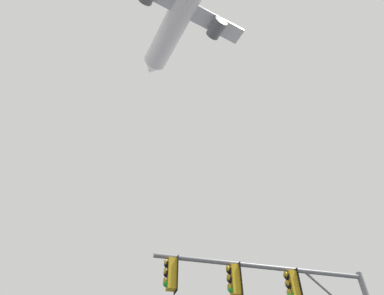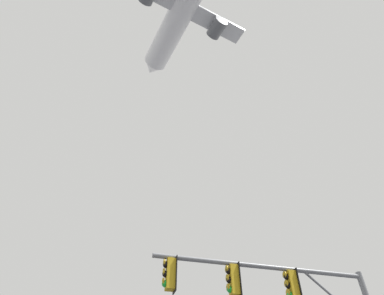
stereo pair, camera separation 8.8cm
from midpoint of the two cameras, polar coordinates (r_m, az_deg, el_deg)
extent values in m
cylinder|color=slate|center=(11.54, 12.60, -19.80)|extent=(7.22, 1.41, 0.15)
cube|color=gold|center=(10.40, -3.56, -21.39)|extent=(0.31, 0.36, 0.90)
cylinder|color=gold|center=(10.59, -3.44, -18.79)|extent=(0.05, 0.05, 0.12)
cube|color=black|center=(10.43, -2.75, -21.47)|extent=(0.10, 0.46, 1.04)
sphere|color=black|center=(10.47, -4.32, -19.91)|extent=(0.20, 0.20, 0.20)
cylinder|color=gold|center=(10.48, -4.67, -19.57)|extent=(0.08, 0.21, 0.21)
sphere|color=black|center=(10.37, -4.40, -21.35)|extent=(0.20, 0.20, 0.20)
cylinder|color=gold|center=(10.38, -4.76, -21.00)|extent=(0.08, 0.21, 0.21)
sphere|color=green|center=(10.28, -4.49, -22.82)|extent=(0.20, 0.20, 0.20)
cylinder|color=gold|center=(10.29, -4.85, -22.46)|extent=(0.08, 0.21, 0.21)
cube|color=gold|center=(10.94, 7.61, -22.16)|extent=(0.31, 0.36, 0.90)
cylinder|color=gold|center=(11.12, 7.37, -19.68)|extent=(0.05, 0.05, 0.12)
cube|color=black|center=(10.99, 8.35, -22.18)|extent=(0.10, 0.46, 1.04)
sphere|color=black|center=(10.98, 6.72, -20.80)|extent=(0.20, 0.20, 0.20)
cylinder|color=gold|center=(10.98, 6.36, -20.49)|extent=(0.08, 0.21, 0.21)
sphere|color=black|center=(10.89, 6.85, -22.18)|extent=(0.20, 0.20, 0.20)
cylinder|color=gold|center=(10.89, 6.48, -21.87)|extent=(0.08, 0.21, 0.21)
sphere|color=green|center=(10.80, 6.98, -23.58)|extent=(0.20, 0.20, 0.20)
cylinder|color=gold|center=(10.80, 6.60, -23.26)|extent=(0.08, 0.21, 0.21)
cube|color=gold|center=(11.81, 17.50, -22.20)|extent=(0.31, 0.36, 0.90)
cylinder|color=gold|center=(11.97, 16.98, -19.92)|extent=(0.05, 0.05, 0.12)
cube|color=black|center=(11.88, 18.13, -22.18)|extent=(0.10, 0.46, 1.04)
sphere|color=black|center=(11.82, 16.57, -20.99)|extent=(0.20, 0.20, 0.20)
cylinder|color=gold|center=(11.81, 16.21, -20.72)|extent=(0.08, 0.21, 0.21)
sphere|color=black|center=(11.73, 16.84, -22.26)|extent=(0.20, 0.20, 0.20)
cylinder|color=gold|center=(11.72, 16.48, -21.99)|extent=(0.08, 0.21, 0.21)
sphere|color=green|center=(11.65, 17.13, -23.55)|extent=(0.20, 0.20, 0.20)
cylinder|color=gold|center=(11.64, 16.77, -23.28)|extent=(0.08, 0.21, 0.21)
cylinder|color=white|center=(53.59, -1.61, 23.18)|extent=(12.01, 21.16, 3.81)
cone|color=white|center=(59.28, -6.97, 13.83)|extent=(4.36, 3.84, 3.62)
cube|color=silver|center=(52.85, -1.31, 23.43)|extent=(19.59, 10.45, 0.43)
cylinder|color=#595B60|center=(53.16, 4.47, 20.25)|extent=(3.10, 3.47, 2.14)
camera|label=1|loc=(0.04, -89.88, -0.10)|focal=30.28mm
camera|label=2|loc=(0.04, 90.12, 0.10)|focal=30.28mm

